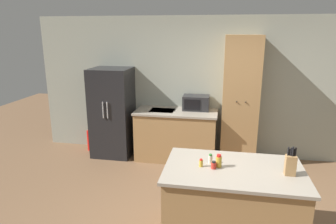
# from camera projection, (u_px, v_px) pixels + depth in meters

# --- Properties ---
(wall_back) EXTENTS (7.20, 0.06, 2.60)m
(wall_back) POSITION_uv_depth(u_px,v_px,m) (225.00, 88.00, 5.54)
(wall_back) COLOR #9EA393
(wall_back) RESTS_ON ground_plane
(refrigerator) EXTENTS (0.73, 0.69, 1.67)m
(refrigerator) POSITION_uv_depth(u_px,v_px,m) (113.00, 112.00, 5.68)
(refrigerator) COLOR black
(refrigerator) RESTS_ON ground_plane
(back_counter) EXTENTS (1.49, 0.70, 0.92)m
(back_counter) POSITION_uv_depth(u_px,v_px,m) (176.00, 135.00, 5.56)
(back_counter) COLOR #9E7547
(back_counter) RESTS_ON ground_plane
(pantry_cabinet) EXTENTS (0.62, 0.53, 2.27)m
(pantry_cabinet) POSITION_uv_depth(u_px,v_px,m) (240.00, 101.00, 5.27)
(pantry_cabinet) COLOR #9E7547
(pantry_cabinet) RESTS_ON ground_plane
(kitchen_island) EXTENTS (1.49, 0.94, 0.90)m
(kitchen_island) POSITION_uv_depth(u_px,v_px,m) (232.00, 205.00, 3.35)
(kitchen_island) COLOR #9E7547
(kitchen_island) RESTS_ON ground_plane
(microwave) EXTENTS (0.48, 0.33, 0.26)m
(microwave) POSITION_uv_depth(u_px,v_px,m) (196.00, 103.00, 5.49)
(microwave) COLOR #232326
(microwave) RESTS_ON back_counter
(knife_block) EXTENTS (0.11, 0.08, 0.31)m
(knife_block) POSITION_uv_depth(u_px,v_px,m) (290.00, 164.00, 3.05)
(knife_block) COLOR #9E7547
(knife_block) RESTS_ON kitchen_island
(spice_bottle_tall_dark) EXTENTS (0.04, 0.04, 0.09)m
(spice_bottle_tall_dark) POSITION_uv_depth(u_px,v_px,m) (201.00, 163.00, 3.26)
(spice_bottle_tall_dark) COLOR gold
(spice_bottle_tall_dark) RESTS_ON kitchen_island
(spice_bottle_short_red) EXTENTS (0.06, 0.06, 0.14)m
(spice_bottle_short_red) POSITION_uv_depth(u_px,v_px,m) (219.00, 161.00, 3.25)
(spice_bottle_short_red) COLOR gold
(spice_bottle_short_red) RESTS_ON kitchen_island
(spice_bottle_amber_oil) EXTENTS (0.05, 0.05, 0.11)m
(spice_bottle_amber_oil) POSITION_uv_depth(u_px,v_px,m) (210.00, 159.00, 3.34)
(spice_bottle_amber_oil) COLOR beige
(spice_bottle_amber_oil) RESTS_ON kitchen_island
(spice_bottle_green_herb) EXTENTS (0.06, 0.06, 0.08)m
(spice_bottle_green_herb) POSITION_uv_depth(u_px,v_px,m) (214.00, 165.00, 3.21)
(spice_bottle_green_herb) COLOR #B2281E
(spice_bottle_green_herb) RESTS_ON kitchen_island
(fire_extinguisher) EXTENTS (0.12, 0.12, 0.48)m
(fire_extinguisher) POSITION_uv_depth(u_px,v_px,m) (90.00, 140.00, 6.01)
(fire_extinguisher) COLOR red
(fire_extinguisher) RESTS_ON ground_plane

